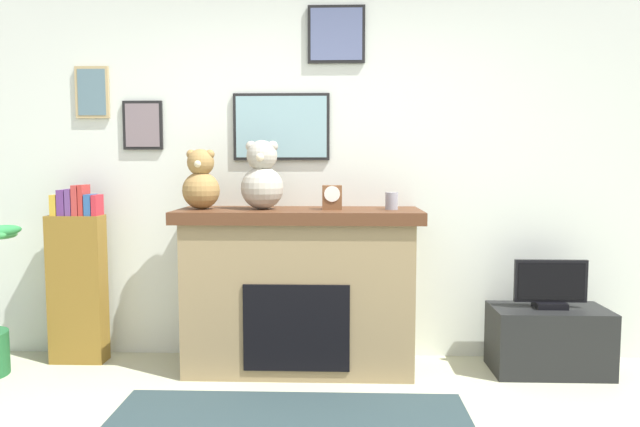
{
  "coord_description": "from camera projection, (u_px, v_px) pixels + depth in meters",
  "views": [
    {
      "loc": [
        0.21,
        -2.15,
        1.39
      ],
      "look_at": [
        0.08,
        1.67,
        1.06
      ],
      "focal_mm": 32.33,
      "sensor_mm": 36.0,
      "label": 1
    }
  ],
  "objects": [
    {
      "name": "bookshelf",
      "position": [
        78.0,
        281.0,
        4.01
      ],
      "size": [
        0.37,
        0.16,
        1.24
      ],
      "color": "brown",
      "rests_on": "ground_plane"
    },
    {
      "name": "fireplace",
      "position": [
        299.0,
        289.0,
        3.88
      ],
      "size": [
        1.61,
        0.61,
        1.09
      ],
      "color": "#8B764F",
      "rests_on": "ground_plane"
    },
    {
      "name": "teddy_bear_cream",
      "position": [
        201.0,
        182.0,
        3.82
      ],
      "size": [
        0.25,
        0.25,
        0.4
      ],
      "color": "olive",
      "rests_on": "fireplace"
    },
    {
      "name": "candle_jar",
      "position": [
        392.0,
        201.0,
        3.79
      ],
      "size": [
        0.08,
        0.08,
        0.11
      ],
      "primitive_type": "cylinder",
      "color": "gray",
      "rests_on": "fireplace"
    },
    {
      "name": "television",
      "position": [
        551.0,
        286.0,
        3.8
      ],
      "size": [
        0.47,
        0.14,
        0.32
      ],
      "color": "black",
      "rests_on": "tv_stand"
    },
    {
      "name": "teddy_bear_tan",
      "position": [
        262.0,
        178.0,
        3.81
      ],
      "size": [
        0.28,
        0.28,
        0.46
      ],
      "color": "#A4A08F",
      "rests_on": "fireplace"
    },
    {
      "name": "tv_stand",
      "position": [
        549.0,
        340.0,
        3.83
      ],
      "size": [
        0.75,
        0.4,
        0.44
      ],
      "primitive_type": "cube",
      "color": "black",
      "rests_on": "ground_plane"
    },
    {
      "name": "back_wall",
      "position": [
        309.0,
        175.0,
        4.15
      ],
      "size": [
        5.2,
        0.15,
        2.6
      ],
      "color": "silver",
      "rests_on": "ground_plane"
    },
    {
      "name": "mantel_clock",
      "position": [
        332.0,
        197.0,
        3.8
      ],
      "size": [
        0.13,
        0.1,
        0.16
      ],
      "color": "brown",
      "rests_on": "fireplace"
    }
  ]
}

